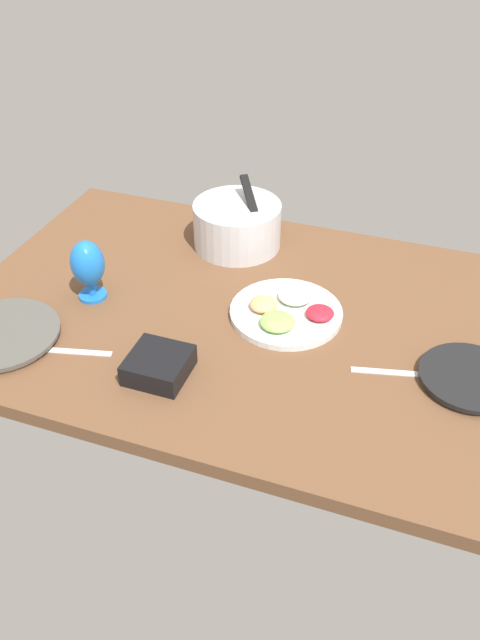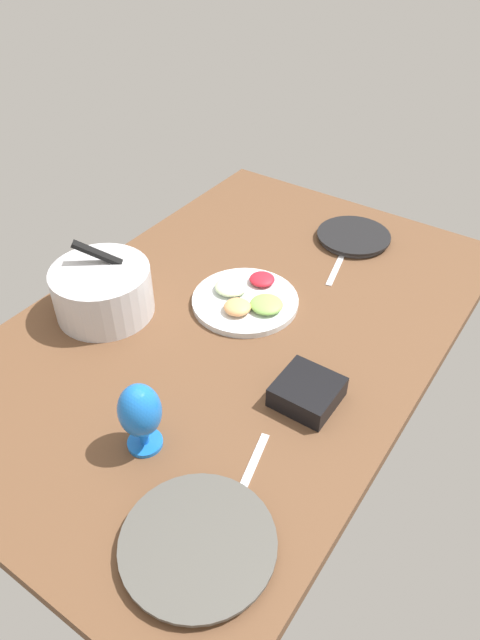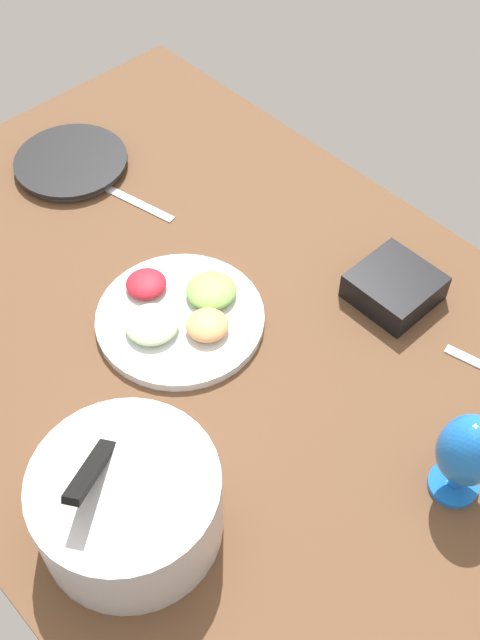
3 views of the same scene
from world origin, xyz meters
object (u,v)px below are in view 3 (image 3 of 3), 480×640
at_px(dinner_plate_right, 71,163).
at_px(square_bowl_black, 395,286).
at_px(fruit_platter, 180,315).
at_px(hurricane_glass_blue, 468,453).
at_px(mixing_bowl, 128,502).

xyz_separation_m(dinner_plate_right, square_bowl_black, (-0.70, -0.22, 0.02)).
xyz_separation_m(fruit_platter, hurricane_glass_blue, (-0.53, -0.09, 0.09)).
distance_m(hurricane_glass_blue, square_bowl_black, 0.39).
height_order(fruit_platter, square_bowl_black, square_bowl_black).
relative_size(dinner_plate_right, hurricane_glass_blue, 1.36).
height_order(fruit_platter, hurricane_glass_blue, hurricane_glass_blue).
relative_size(mixing_bowl, fruit_platter, 0.89).
height_order(mixing_bowl, fruit_platter, mixing_bowl).
bearing_deg(hurricane_glass_blue, square_bowl_black, -36.19).
height_order(dinner_plate_right, mixing_bowl, mixing_bowl).
xyz_separation_m(dinner_plate_right, fruit_platter, (-0.48, 0.10, 0.00)).
xyz_separation_m(fruit_platter, square_bowl_black, (-0.22, -0.32, 0.01)).
bearing_deg(fruit_platter, mixing_bowl, 129.22).
distance_m(fruit_platter, hurricane_glass_blue, 0.55).
distance_m(dinner_plate_right, square_bowl_black, 0.74).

